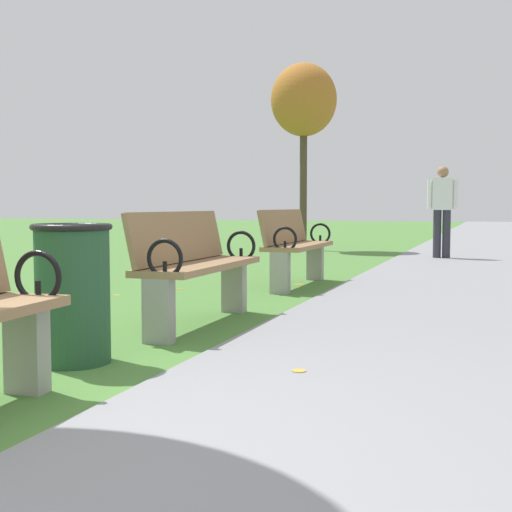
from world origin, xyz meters
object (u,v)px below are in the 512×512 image
at_px(trash_bin, 73,293).
at_px(pedestrian_walking, 442,207).
at_px(park_bench_2, 195,264).
at_px(park_bench_3, 295,245).
at_px(tree_2, 304,102).

bearing_deg(trash_bin, pedestrian_walking, 80.97).
relative_size(pedestrian_walking, trash_bin, 1.93).
xyz_separation_m(park_bench_2, park_bench_3, (-0.00, 2.84, 0.00)).
bearing_deg(pedestrian_walking, park_bench_3, -105.03).
bearing_deg(park_bench_3, pedestrian_walking, 74.97).
height_order(park_bench_2, pedestrian_walking, pedestrian_walking).
distance_m(park_bench_3, trash_bin, 4.28).
xyz_separation_m(park_bench_3, trash_bin, (-0.15, -4.28, -0.06)).
height_order(park_bench_3, trash_bin, park_bench_3).
distance_m(park_bench_2, trash_bin, 1.45).
relative_size(park_bench_2, trash_bin, 1.91).
distance_m(park_bench_3, pedestrian_walking, 5.05).
xyz_separation_m(pedestrian_walking, trash_bin, (-1.45, -9.14, -0.50)).
distance_m(park_bench_2, tree_2, 9.82).
xyz_separation_m(park_bench_3, pedestrian_walking, (1.31, 4.86, 0.44)).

